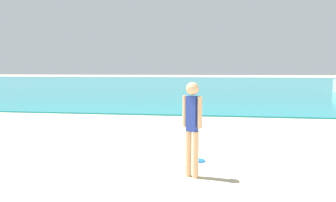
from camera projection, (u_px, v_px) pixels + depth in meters
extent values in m
cube|color=teal|center=(204.00, 83.00, 42.01)|extent=(160.00, 60.00, 0.06)
cylinder|color=#DDAD84|center=(195.00, 155.00, 5.36)|extent=(0.10, 0.10, 0.78)
cylinder|color=#DDAD84|center=(188.00, 154.00, 5.44)|extent=(0.10, 0.10, 0.78)
cube|color=#233899|center=(192.00, 114.00, 5.33)|extent=(0.21, 0.18, 0.59)
sphere|color=#DDAD84|center=(192.00, 89.00, 5.29)|extent=(0.21, 0.21, 0.21)
cylinder|color=#DDAD84|center=(200.00, 112.00, 5.24)|extent=(0.08, 0.08, 0.52)
cylinder|color=#DDAD84|center=(185.00, 111.00, 5.41)|extent=(0.08, 0.08, 0.52)
cylinder|color=blue|center=(199.00, 161.00, 6.36)|extent=(0.25, 0.25, 0.03)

